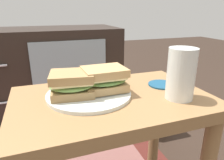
{
  "coord_description": "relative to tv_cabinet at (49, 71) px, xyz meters",
  "views": [
    {
      "loc": [
        -0.19,
        -0.52,
        0.7
      ],
      "look_at": [
        -0.0,
        0.0,
        0.51
      ],
      "focal_mm": 33.2,
      "sensor_mm": 36.0,
      "label": 1
    }
  ],
  "objects": [
    {
      "name": "sandwich_back",
      "position": [
        0.12,
        -0.92,
        0.22
      ],
      "size": [
        0.13,
        0.11,
        0.07
      ],
      "color": "tan",
      "rests_on": "plate"
    },
    {
      "name": "side_table",
      "position": [
        0.13,
        -0.95,
        0.08
      ],
      "size": [
        0.56,
        0.36,
        0.46
      ],
      "color": "olive",
      "rests_on": "ground"
    },
    {
      "name": "area_rug",
      "position": [
        -0.14,
        -0.45,
        -0.29
      ],
      "size": [
        1.24,
        0.74,
        0.01
      ],
      "color": "#4C1E19",
      "rests_on": "ground"
    },
    {
      "name": "paper_bag",
      "position": [
        0.54,
        -0.49,
        -0.14
      ],
      "size": [
        0.19,
        0.19,
        0.31
      ],
      "color": "tan",
      "rests_on": "ground"
    },
    {
      "name": "sandwich_front",
      "position": [
        0.02,
        -0.92,
        0.21
      ],
      "size": [
        0.13,
        0.12,
        0.07
      ],
      "color": "#9E7A4C",
      "rests_on": "plate"
    },
    {
      "name": "plate",
      "position": [
        0.07,
        -0.92,
        0.17
      ],
      "size": [
        0.24,
        0.24,
        0.01
      ],
      "primitive_type": "cylinder",
      "color": "silver",
      "rests_on": "side_table"
    },
    {
      "name": "coaster",
      "position": [
        0.32,
        -0.92,
        0.17
      ],
      "size": [
        0.09,
        0.09,
        0.01
      ],
      "primitive_type": "cylinder",
      "color": "navy",
      "rests_on": "side_table"
    },
    {
      "name": "beer_glass",
      "position": [
        0.3,
        -1.02,
        0.24
      ],
      "size": [
        0.08,
        0.08,
        0.14
      ],
      "color": "silver",
      "rests_on": "side_table"
    },
    {
      "name": "tv_cabinet",
      "position": [
        0.0,
        0.0,
        0.0
      ],
      "size": [
        0.96,
        0.46,
        0.58
      ],
      "color": "black",
      "rests_on": "ground"
    }
  ]
}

